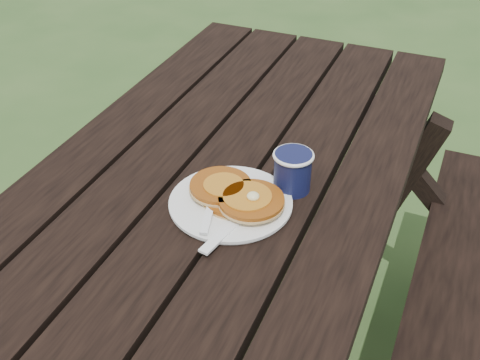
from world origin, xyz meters
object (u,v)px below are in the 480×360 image
at_px(plate, 231,203).
at_px(picnic_table, 201,332).
at_px(pancake_stack, 237,195).
at_px(coffee_cup, 293,169).

bearing_deg(plate, picnic_table, -162.01).
height_order(picnic_table, pancake_stack, pancake_stack).
bearing_deg(coffee_cup, plate, -133.28).
distance_m(picnic_table, coffee_cup, 0.48).
bearing_deg(picnic_table, plate, 17.99).
relative_size(picnic_table, coffee_cup, 21.05).
relative_size(pancake_stack, coffee_cup, 2.33).
bearing_deg(pancake_stack, plate, -153.36).
distance_m(pancake_stack, coffee_cup, 0.13).
height_order(pancake_stack, coffee_cup, coffee_cup).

